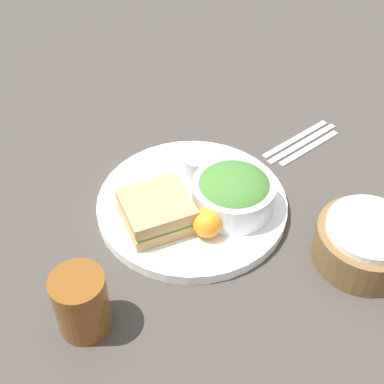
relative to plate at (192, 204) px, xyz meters
name	(u,v)px	position (x,y,z in m)	size (l,w,h in m)	color
ground_plane	(192,208)	(0.00, 0.00, -0.01)	(4.00, 4.00, 0.00)	#3D3833
plate	(192,204)	(0.00, 0.00, 0.00)	(0.32, 0.32, 0.02)	white
sandwich	(157,211)	(0.07, 0.01, 0.03)	(0.12, 0.12, 0.05)	tan
salad_bowl	(234,192)	(-0.05, 0.05, 0.04)	(0.14, 0.14, 0.07)	white
dressing_cup	(199,162)	(-0.05, -0.06, 0.03)	(0.06, 0.06, 0.03)	#99999E
orange_wedge	(207,223)	(0.02, 0.07, 0.03)	(0.05, 0.05, 0.05)	orange
drink_glass	(81,303)	(0.24, 0.12, 0.04)	(0.07, 0.07, 0.10)	brown
bread_basket	(366,243)	(-0.17, 0.23, 0.03)	(0.15, 0.15, 0.07)	brown
fork	(296,138)	(-0.27, -0.06, -0.01)	(0.17, 0.01, 0.01)	#B2B2B7
knife	(303,143)	(-0.27, -0.04, -0.01)	(0.18, 0.01, 0.01)	#B2B2B7
spoon	(309,147)	(-0.28, -0.02, -0.01)	(0.16, 0.01, 0.01)	#B2B2B7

